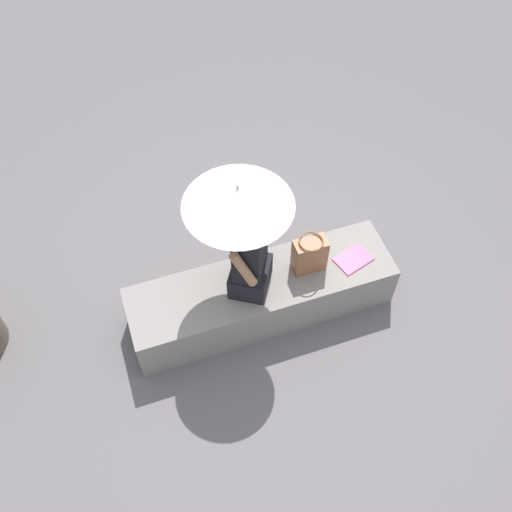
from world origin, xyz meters
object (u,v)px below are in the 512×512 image
(parasol, at_px, (238,197))
(magazine, at_px, (353,259))
(person_seated, at_px, (250,255))
(handbag_black, at_px, (310,254))

(parasol, distance_m, magazine, 1.32)
(person_seated, distance_m, magazine, 0.93)
(magazine, bearing_deg, person_seated, 160.45)
(handbag_black, distance_m, magazine, 0.40)
(parasol, bearing_deg, magazine, -7.12)
(handbag_black, relative_size, magazine, 1.19)
(person_seated, xyz_separation_m, magazine, (0.85, -0.04, -0.38))
(parasol, distance_m, handbag_black, 0.97)
(handbag_black, bearing_deg, magazine, -8.21)
(person_seated, distance_m, handbag_black, 0.54)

